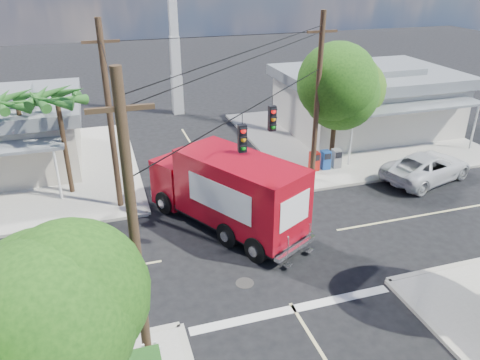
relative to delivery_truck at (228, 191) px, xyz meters
name	(u,v)px	position (x,y,z in m)	size (l,w,h in m)	color
ground	(254,245)	(0.63, -1.84, -1.81)	(120.00, 120.00, 0.00)	black
sidewalk_ne	(351,136)	(11.51, 9.04, -1.74)	(14.12, 14.12, 0.14)	#A8A297
sidewalk_nw	(11,175)	(-10.25, 9.04, -1.74)	(14.12, 14.12, 0.14)	#A8A297
road_markings	(266,264)	(0.63, -3.31, -1.80)	(32.00, 32.00, 0.01)	beige
building_ne	(366,98)	(13.13, 10.13, 0.51)	(11.80, 10.20, 4.50)	beige
radio_tower	(174,41)	(1.13, 18.16, 3.83)	(0.80, 0.80, 17.00)	silver
tree_sw_front	(61,314)	(-6.36, -9.38, 2.52)	(3.88, 3.78, 6.03)	#422D1C
tree_ne_front	(338,87)	(7.84, 4.92, 2.96)	(4.21, 4.14, 6.66)	#422D1C
tree_ne_back	(358,85)	(10.44, 7.12, 2.38)	(3.77, 3.66, 5.82)	#422D1C
palm_nw_front	(57,100)	(-6.87, 5.66, 3.23)	(3.01, 3.08, 5.59)	#422D1C
palm_nw_back	(17,103)	(-8.87, 7.16, 2.86)	(3.01, 3.08, 5.19)	#422D1C
utility_poles	(206,134)	(-0.96, -0.23, 2.87)	(12.00, 10.68, 9.00)	#473321
vending_boxes	(325,160)	(7.13, 4.36, -1.12)	(1.90, 0.50, 1.10)	red
delivery_truck	(228,191)	(0.00, 0.00, 0.00)	(6.08, 8.35, 3.56)	black
parked_car	(427,167)	(11.95, 1.57, -1.04)	(2.56, 5.56, 1.54)	silver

